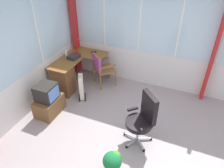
% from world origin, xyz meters
% --- Properties ---
extents(ground, '(5.29, 5.66, 0.06)m').
position_xyz_m(ground, '(0.00, 0.00, -0.03)').
color(ground, gray).
extents(north_window_panel, '(4.29, 0.07, 2.77)m').
position_xyz_m(north_window_panel, '(-0.00, 2.36, 1.38)').
color(north_window_panel, silver).
rests_on(north_window_panel, ground).
extents(east_window_panel, '(0.07, 4.66, 2.77)m').
position_xyz_m(east_window_panel, '(2.18, 0.00, 1.39)').
color(east_window_panel, silver).
rests_on(east_window_panel, ground).
extents(curtain_corner, '(0.27, 0.08, 2.67)m').
position_xyz_m(curtain_corner, '(2.05, 2.23, 1.34)').
color(curtain_corner, '#B42525').
rests_on(curtain_corner, ground).
extents(curtain_east_far, '(0.27, 0.07, 2.67)m').
position_xyz_m(curtain_east_far, '(2.10, -1.28, 1.34)').
color(curtain_east_far, '#B42525').
rests_on(curtain_east_far, ground).
extents(desk, '(1.44, 1.04, 0.76)m').
position_xyz_m(desk, '(1.01, 2.01, 0.42)').
color(desk, brown).
rests_on(desk, ground).
extents(desk_lamp, '(0.23, 0.20, 0.39)m').
position_xyz_m(desk_lamp, '(1.79, 2.01, 1.02)').
color(desk_lamp, red).
rests_on(desk_lamp, desk).
extents(tv_remote, '(0.10, 0.15, 0.02)m').
position_xyz_m(tv_remote, '(1.93, 1.64, 0.77)').
color(tv_remote, black).
rests_on(tv_remote, desk).
extents(spray_bottle, '(0.06, 0.06, 0.22)m').
position_xyz_m(spray_bottle, '(1.41, 2.16, 0.87)').
color(spray_bottle, silver).
rests_on(spray_bottle, desk).
extents(paper_tray, '(0.32, 0.26, 0.09)m').
position_xyz_m(paper_tray, '(1.42, 1.96, 0.81)').
color(paper_tray, '#2C2A2B').
rests_on(paper_tray, desk).
extents(wooden_armchair, '(0.68, 0.68, 0.91)m').
position_xyz_m(wooden_armchair, '(1.60, 1.29, 0.58)').
color(wooden_armchair, olive).
rests_on(wooden_armchair, ground).
extents(office_chair, '(0.60, 0.61, 1.07)m').
position_xyz_m(office_chair, '(0.16, -0.26, 0.60)').
color(office_chair, '#B7B7BF').
rests_on(office_chair, ground).
extents(tv_on_stand, '(0.64, 0.44, 0.76)m').
position_xyz_m(tv_on_stand, '(0.13, 1.88, 0.34)').
color(tv_on_stand, brown).
rests_on(tv_on_stand, ground).
extents(space_heater, '(0.37, 0.30, 0.65)m').
position_xyz_m(space_heater, '(0.91, 1.48, 0.33)').
color(space_heater, silver).
rests_on(space_heater, ground).
extents(potted_plant, '(0.32, 0.32, 0.42)m').
position_xyz_m(potted_plant, '(-0.69, -0.00, 0.24)').
color(potted_plant, '#A05F2F').
rests_on(potted_plant, ground).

